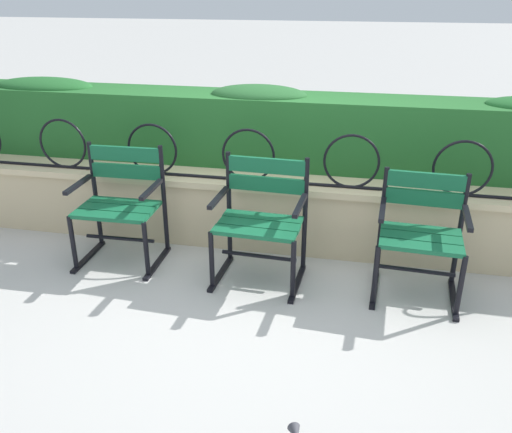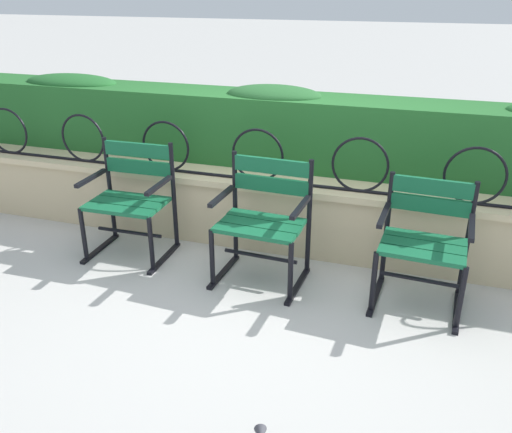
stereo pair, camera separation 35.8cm
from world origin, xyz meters
name	(u,v)px [view 1 (the left image)]	position (x,y,z in m)	size (l,w,h in m)	color
ground_plane	(253,293)	(0.00, 0.00, 0.00)	(60.00, 60.00, 0.00)	#B7B5AF
stone_wall	(274,212)	(0.00, 0.79, 0.29)	(8.24, 0.41, 0.57)	#C6B289
iron_arch_fence	(251,158)	(-0.17, 0.71, 0.75)	(7.69, 0.02, 0.42)	black
hedge_row	(281,128)	(-0.02, 1.22, 0.88)	(8.08, 0.52, 0.66)	#236028
park_chair_left	(121,202)	(-1.10, 0.33, 0.47)	(0.63, 0.53, 0.88)	#145B38
park_chair_centre	(261,217)	(0.00, 0.26, 0.47)	(0.64, 0.55, 0.88)	#145B38
park_chair_right	(421,232)	(1.10, 0.27, 0.46)	(0.60, 0.55, 0.84)	#145B38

